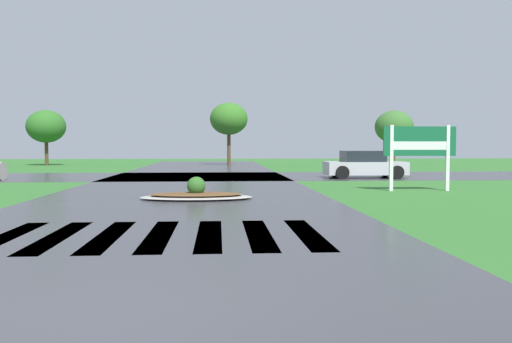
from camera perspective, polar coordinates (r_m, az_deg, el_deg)
The scene contains 8 objects.
ground_plane at distance 5.25m, azimuth -16.09°, elevation -16.05°, with size 120.00×120.00×0.10m, color #2D6628.
asphalt_roadway at distance 14.99m, azimuth -8.04°, elevation -3.49°, with size 9.04×80.00×0.01m, color #35353A.
asphalt_cross_road at distance 28.56m, azimuth -6.11°, elevation -0.50°, with size 90.00×8.14×0.01m, color #35353A.
crosswalk_stripes at distance 10.09m, azimuth -10.05°, elevation -6.57°, with size 5.85×3.57×0.01m.
estate_billboard at distance 20.28m, azimuth 16.71°, elevation 2.64°, with size 2.60×0.18×2.35m.
median_island at distance 16.59m, azimuth -6.25°, elevation -2.42°, with size 3.38×1.72×0.68m.
car_blue_compact at distance 27.69m, azimuth 11.23°, elevation 0.66°, with size 3.95×2.22×1.35m.
background_treeline at distance 46.98m, azimuth -19.15°, elevation 5.25°, with size 44.46×5.57×6.17m.
Camera 1 is at (1.06, -4.86, 1.64)m, focal length 38.31 mm.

